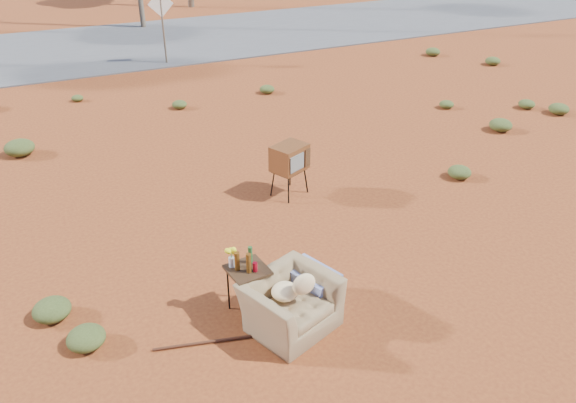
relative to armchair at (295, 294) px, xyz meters
name	(u,v)px	position (x,y,z in m)	size (l,w,h in m)	color
ground	(285,296)	(0.10, 0.51, -0.43)	(140.00, 140.00, 0.00)	brown
highway	(102,47)	(0.10, 15.51, -0.41)	(140.00, 7.00, 0.04)	#565659
armchair	(295,294)	(0.00, 0.00, 0.00)	(1.37, 1.17, 0.93)	olive
tv_unit	(290,158)	(1.41, 3.10, 0.27)	(0.73, 0.67, 0.95)	black
side_table	(244,267)	(-0.49, 0.44, 0.28)	(0.53, 0.53, 0.97)	#332012
rusty_bar	(214,341)	(-1.05, 0.07, -0.41)	(0.04, 0.04, 1.47)	#451D12
road_sign	(162,14)	(1.60, 12.51, 1.07)	(0.78, 0.06, 2.19)	brown
scrub_patch	(148,169)	(-0.72, 4.92, -0.29)	(17.49, 8.07, 0.33)	#445324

